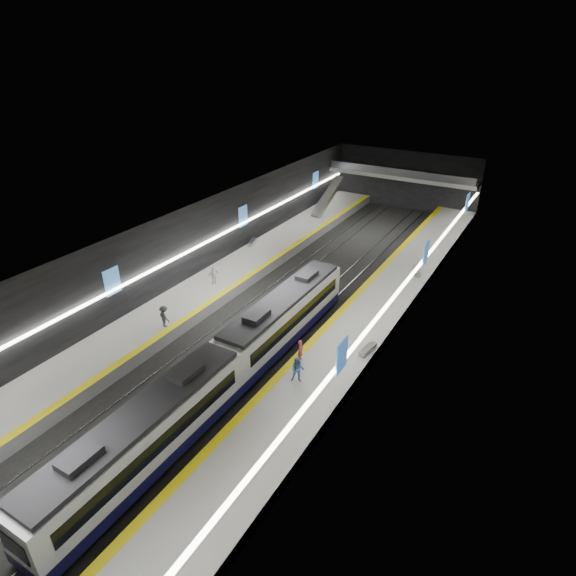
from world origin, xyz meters
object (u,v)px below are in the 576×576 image
Objects in this scene: passenger_left_b at (164,317)px; passenger_left_a at (214,275)px; train at (226,366)px; bench_right_far at (417,271)px; bench_right_near at (368,350)px; passenger_right_b at (298,370)px; bench_left_far at (252,242)px; escalator at (328,196)px; passenger_right_a at (301,351)px.

passenger_left_a is at bearing -66.60° from passenger_left_b.
bench_right_far is at bearing 74.90° from train.
passenger_right_b is (-2.83, -5.56, 0.73)m from bench_right_near.
bench_left_far is 0.91× the size of bench_right_far.
escalator is at bearing 119.41° from bench_right_far.
passenger_left_a is (2.36, -9.88, 0.69)m from bench_left_far.
train is 15.73× the size of passenger_right_b.
train reaches higher than bench_right_far.
bench_right_near is at bearing -108.31° from bench_right_far.
passenger_right_b reaches higher than bench_right_near.
train is at bearing -174.98° from passenger_right_b.
bench_left_far is at bearing -64.21° from passenger_left_b.
passenger_left_b is at bearing 153.19° from passenger_right_b.
bench_right_far is 1.16× the size of passenger_right_a.
bench_right_far is (16.15, -13.10, -1.66)m from escalator.
train is 23.63m from bench_right_far.
passenger_right_b reaches higher than bench_right_far.
passenger_left_a is at bearing -164.69° from bench_right_far.
escalator is 20.86m from bench_right_far.
passenger_right_a reaches higher than bench_right_far.
escalator is 4.42× the size of passenger_left_a.
train is 14.60m from passenger_left_a.
bench_right_near is 5.10m from passenger_right_a.
passenger_right_b reaches higher than passenger_left_a.
passenger_left_b is (-15.35, -4.86, 0.70)m from bench_right_near.
escalator reaches higher than bench_right_near.
escalator reaches higher than passenger_right_b.
bench_right_near is (19.00, -13.00, 0.01)m from bench_left_far.
bench_right_far is at bearing -27.34° from passenger_right_a.
bench_left_far is at bearing 24.70° from passenger_right_a.
passenger_right_a is 11.66m from passenger_left_b.
passenger_right_a is 14.39m from passenger_left_a.
escalator is (-10.00, 35.90, 0.70)m from train.
passenger_right_a is 0.88× the size of passenger_right_b.
passenger_right_b is at bearing -117.06° from bench_right_far.
passenger_left_a is (-13.81, 8.68, -0.05)m from passenger_right_b.
passenger_right_a is (-3.80, -3.36, 0.61)m from bench_right_near.
passenger_left_b is (-8.35, 2.98, -0.27)m from train.
escalator is at bearing 89.27° from passenger_right_b.
passenger_right_b reaches higher than passenger_right_a.
escalator is 34.10m from passenger_right_a.
passenger_right_a is at bearing -120.69° from bench_right_far.
passenger_right_a is (13.20, -31.42, -1.06)m from escalator.
bench_right_far is (18.15, 1.96, 0.02)m from bench_left_far.
train is at bearing 174.62° from passenger_left_b.
escalator is 32.85m from bench_right_near.
escalator reaches higher than train.
passenger_left_a is 8.08m from passenger_left_b.
bench_right_near is 0.96× the size of passenger_right_b.
passenger_left_a is (-15.79, -11.84, 0.67)m from bench_right_far.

